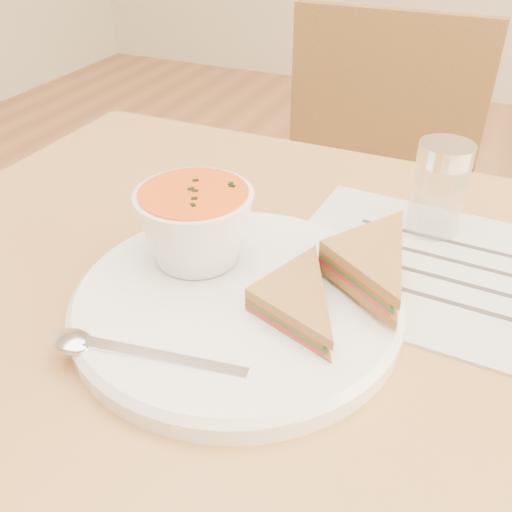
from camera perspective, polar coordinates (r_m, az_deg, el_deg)
The scene contains 8 objects.
chair_far at distance 1.16m, azimuth 9.09°, elevation -0.04°, with size 0.39×0.39×0.87m, color brown, non-canonical shape.
plate at distance 0.52m, azimuth -1.93°, elevation -4.75°, with size 0.30×0.30×0.02m, color white, non-canonical shape.
soup_bowl at distance 0.54m, azimuth -6.04°, elevation 2.69°, with size 0.11×0.11×0.08m, color white, non-canonical shape.
sandwich_half_a at distance 0.48m, azimuth -1.11°, elevation -4.63°, with size 0.09×0.09×0.03m, color #A36B39, non-canonical shape.
sandwich_half_b at distance 0.52m, azimuth 6.26°, elevation 0.06°, with size 0.10×0.10×0.03m, color #A36B39, non-canonical shape.
spoon at distance 0.46m, azimuth -11.81°, elevation -9.49°, with size 0.19×0.04×0.01m, color silver, non-canonical shape.
paper_menu at distance 0.60m, azimuth 19.19°, elevation -1.52°, with size 0.33×0.24×0.00m, color silver, non-canonical shape.
condiment_shaker at distance 0.64m, azimuth 17.82°, elevation 6.32°, with size 0.06×0.06×0.10m, color silver, non-canonical shape.
Camera 1 is at (0.09, -0.39, 1.08)m, focal length 40.00 mm.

